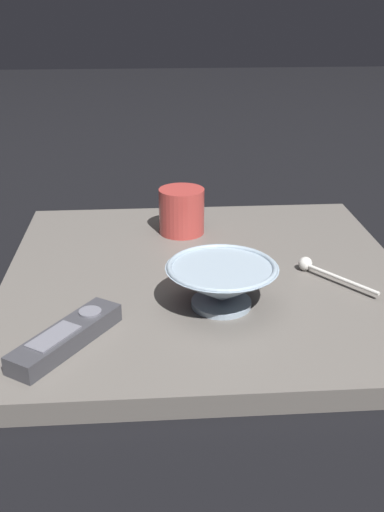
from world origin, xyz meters
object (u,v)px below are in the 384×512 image
at_px(cereal_bowl, 222,283).
at_px(teaspoon, 316,269).
at_px(coffee_mug, 182,211).
at_px(tv_remote_near, 67,337).

height_order(cereal_bowl, teaspoon, cereal_bowl).
distance_m(coffee_mug, teaspoon, 0.29).
relative_size(coffee_mug, tv_remote_near, 0.49).
bearing_deg(coffee_mug, cereal_bowl, -82.16).
distance_m(cereal_bowl, coffee_mug, 0.30).
height_order(teaspoon, tv_remote_near, tv_remote_near).
relative_size(coffee_mug, teaspoon, 0.69).
xyz_separation_m(teaspoon, tv_remote_near, (-0.37, -0.18, 0.00)).
xyz_separation_m(coffee_mug, teaspoon, (0.20, -0.20, -0.03)).
relative_size(cereal_bowl, tv_remote_near, 0.94).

